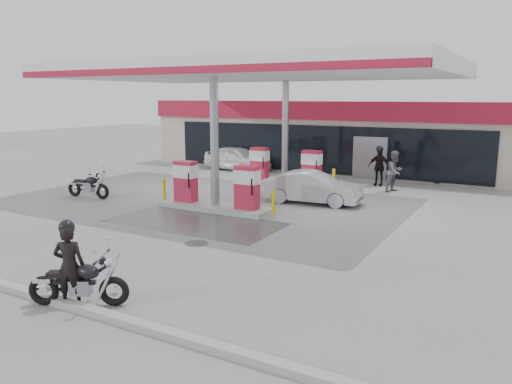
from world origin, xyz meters
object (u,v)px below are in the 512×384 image
at_px(parked_motorcycle, 89,186).
at_px(hatchback_silver, 312,187).
at_px(sedan_white, 237,158).
at_px(parked_car_left, 200,152).
at_px(pump_island_far, 285,171).
at_px(parked_car_right, 470,172).
at_px(main_motorcycle, 80,283).
at_px(biker_walking, 379,167).
at_px(attendant, 395,171).
at_px(biker_main, 69,266).
at_px(pump_island_near, 215,191).

distance_m(parked_motorcycle, hatchback_silver, 9.47).
xyz_separation_m(sedan_white, parked_car_left, (-4.69, 2.80, -0.18)).
bearing_deg(pump_island_far, parked_car_right, 33.44).
bearing_deg(main_motorcycle, sedan_white, 83.94).
bearing_deg(pump_island_far, biker_walking, 28.98).
distance_m(sedan_white, attendant, 9.93).
relative_size(parked_motorcycle, sedan_white, 0.53).
bearing_deg(attendant, pump_island_far, 123.04).
relative_size(main_motorcycle, parked_motorcycle, 0.88).
distance_m(biker_main, parked_car_left, 23.94).
xyz_separation_m(pump_island_near, biker_main, (2.38, -8.87, 0.15)).
distance_m(pump_island_far, attendant, 5.14).
relative_size(parked_car_right, biker_walking, 2.30).
bearing_deg(biker_walking, pump_island_near, -113.53).
distance_m(pump_island_far, biker_main, 15.06).
relative_size(pump_island_near, main_motorcycle, 2.66).
bearing_deg(parked_car_right, sedan_white, 91.25).
xyz_separation_m(hatchback_silver, biker_walking, (1.20, 5.33, 0.27)).
bearing_deg(parked_motorcycle, biker_main, -49.50).
bearing_deg(hatchback_silver, parked_car_right, -37.49).
bearing_deg(parked_car_right, biker_walking, 120.16).
bearing_deg(biker_walking, parked_car_left, 166.37).
distance_m(biker_main, parked_motorcycle, 11.62).
xyz_separation_m(hatchback_silver, parked_car_right, (4.97, 8.24, -0.06)).
bearing_deg(biker_main, parked_car_left, -90.56).
relative_size(pump_island_near, pump_island_far, 1.00).
height_order(parked_motorcycle, attendant, attendant).
bearing_deg(hatchback_silver, pump_island_far, 35.19).
relative_size(pump_island_far, sedan_white, 1.24).
bearing_deg(pump_island_far, parked_motorcycle, -131.23).
height_order(hatchback_silver, biker_walking, biker_walking).
height_order(biker_main, biker_walking, biker_walking).
bearing_deg(parked_motorcycle, attendant, 29.94).
distance_m(pump_island_near, attendant, 8.62).
height_order(pump_island_far, parked_motorcycle, pump_island_far).
height_order(biker_main, sedan_white, biker_main).
xyz_separation_m(hatchback_silver, parked_car_left, (-12.10, 9.13, -0.12)).
bearing_deg(parked_car_left, pump_island_near, -165.73).
bearing_deg(pump_island_far, main_motorcycle, -80.18).
bearing_deg(sedan_white, parked_motorcycle, 177.98).
height_order(biker_main, hatchback_silver, biker_main).
height_order(parked_motorcycle, parked_car_right, parked_car_right).
bearing_deg(parked_car_right, attendant, 139.10).
distance_m(biker_main, attendant, 16.09).
distance_m(pump_island_far, sedan_white, 5.64).
bearing_deg(pump_island_near, parked_car_left, 127.87).
xyz_separation_m(biker_main, biker_walking, (1.59, 17.07, 0.05)).
height_order(main_motorcycle, sedan_white, sedan_white).
xyz_separation_m(main_motorcycle, parked_car_right, (5.18, 19.89, 0.10)).
distance_m(pump_island_near, parked_car_right, 13.54).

